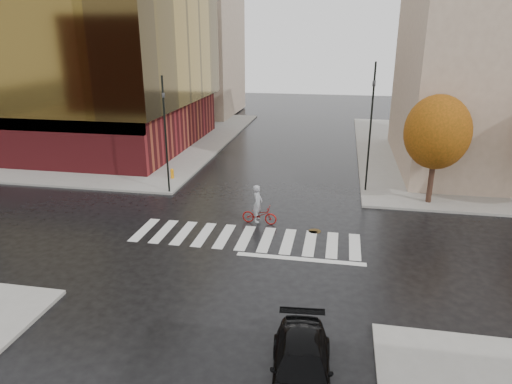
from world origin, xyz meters
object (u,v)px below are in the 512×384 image
traffic_light_nw (165,128)px  fire_hydrant (172,173)px  sedan (301,367)px  cyclist (259,211)px  traffic_light_ne (371,118)px

traffic_light_nw → fire_hydrant: bearing=-168.2°
traffic_light_nw → sedan: bearing=28.1°
sedan → traffic_light_nw: traffic_light_nw is taller
sedan → cyclist: 12.29m
traffic_light_nw → fire_hydrant: 4.77m
sedan → traffic_light_ne: (2.54, 18.30, 4.27)m
cyclist → traffic_light_nw: (-6.64, 3.80, 3.60)m
sedan → cyclist: (-3.43, 11.80, 0.11)m
sedan → fire_hydrant: size_ratio=6.16×
traffic_light_ne → fire_hydrant: traffic_light_ne is taller
cyclist → fire_hydrant: size_ratio=3.07×
sedan → traffic_light_ne: size_ratio=0.54×
traffic_light_nw → traffic_light_ne: traffic_light_ne is taller
sedan → traffic_light_ne: bearing=77.1°
cyclist → traffic_light_ne: (5.96, 6.50, 4.16)m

